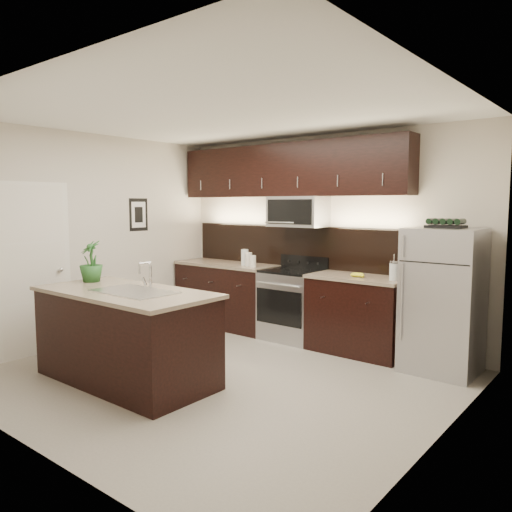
{
  "coord_description": "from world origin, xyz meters",
  "views": [
    {
      "loc": [
        3.45,
        -3.71,
        1.8
      ],
      "look_at": [
        0.04,
        0.55,
        1.23
      ],
      "focal_mm": 35.0,
      "sensor_mm": 36.0,
      "label": 1
    }
  ],
  "objects": [
    {
      "name": "refrigerator",
      "position": [
        1.73,
        1.63,
        0.78
      ],
      "size": [
        0.75,
        0.67,
        1.55
      ],
      "primitive_type": "cube",
      "color": "#B2B2B7",
      "rests_on": "ground"
    },
    {
      "name": "canisters",
      "position": [
        -0.95,
        1.6,
        1.04
      ],
      "size": [
        0.32,
        0.19,
        0.23
      ],
      "rotation": [
        0.0,
        0.0,
        -0.4
      ],
      "color": "silver",
      "rests_on": "counter_run"
    },
    {
      "name": "plant",
      "position": [
        -1.41,
        -0.57,
        1.17
      ],
      "size": [
        0.31,
        0.31,
        0.46
      ],
      "primitive_type": "imported",
      "rotation": [
        0.0,
        0.0,
        -0.22
      ],
      "color": "#245722",
      "rests_on": "island"
    },
    {
      "name": "upper_fixtures",
      "position": [
        -0.43,
        1.84,
        2.14
      ],
      "size": [
        3.49,
        0.4,
        1.66
      ],
      "color": "black",
      "rests_on": "counter_run"
    },
    {
      "name": "ground",
      "position": [
        0.0,
        0.0,
        0.0
      ],
      "size": [
        4.5,
        4.5,
        0.0
      ],
      "primitive_type": "plane",
      "color": "gray",
      "rests_on": "ground"
    },
    {
      "name": "french_press",
      "position": [
        1.17,
        1.64,
        1.05
      ],
      "size": [
        0.1,
        0.1,
        0.29
      ],
      "rotation": [
        0.0,
        0.0,
        -0.16
      ],
      "color": "silver",
      "rests_on": "counter_run"
    },
    {
      "name": "room_walls",
      "position": [
        -0.11,
        -0.04,
        1.7
      ],
      "size": [
        4.52,
        4.02,
        2.71
      ],
      "color": "beige",
      "rests_on": "ground"
    },
    {
      "name": "island",
      "position": [
        -0.67,
        -0.68,
        0.47
      ],
      "size": [
        1.96,
        0.96,
        0.94
      ],
      "color": "black",
      "rests_on": "ground"
    },
    {
      "name": "counter_run",
      "position": [
        -0.46,
        1.69,
        0.47
      ],
      "size": [
        3.51,
        0.65,
        0.94
      ],
      "color": "black",
      "rests_on": "ground"
    },
    {
      "name": "bananas",
      "position": [
        0.7,
        1.61,
        0.97
      ],
      "size": [
        0.18,
        0.14,
        0.05
      ],
      "primitive_type": "ellipsoid",
      "rotation": [
        0.0,
        0.0,
        0.07
      ],
      "color": "yellow",
      "rests_on": "counter_run"
    },
    {
      "name": "wine_rack",
      "position": [
        1.73,
        1.63,
        1.59
      ],
      "size": [
        0.38,
        0.24,
        0.09
      ],
      "color": "black",
      "rests_on": "refrigerator"
    },
    {
      "name": "sink_faucet",
      "position": [
        -0.52,
        -0.67,
        0.96
      ],
      "size": [
        0.84,
        0.5,
        0.28
      ],
      "color": "silver",
      "rests_on": "island"
    }
  ]
}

